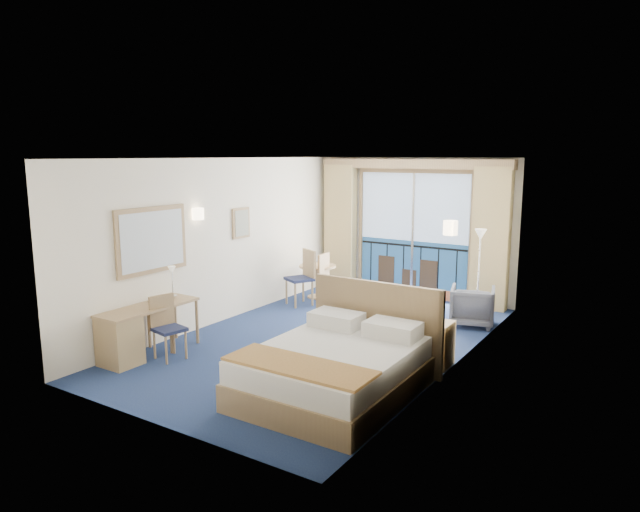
{
  "coord_description": "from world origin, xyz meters",
  "views": [
    {
      "loc": [
        4.36,
        -6.98,
        2.75
      ],
      "look_at": [
        -0.22,
        0.2,
        1.23
      ],
      "focal_mm": 32.0,
      "sensor_mm": 36.0,
      "label": 1
    }
  ],
  "objects_px": {
    "table_chair_b": "(304,274)",
    "round_table": "(317,273)",
    "armchair": "(472,306)",
    "desk": "(126,335)",
    "bed": "(336,367)",
    "desk_chair": "(166,323)",
    "floor_lamp": "(480,251)",
    "table_chair_a": "(329,275)",
    "nightstand": "(433,343)"
  },
  "relations": [
    {
      "from": "armchair",
      "to": "table_chair_a",
      "type": "distance_m",
      "value": 2.75
    },
    {
      "from": "nightstand",
      "to": "round_table",
      "type": "relative_size",
      "value": 0.83
    },
    {
      "from": "desk",
      "to": "round_table",
      "type": "distance_m",
      "value": 4.35
    },
    {
      "from": "desk",
      "to": "table_chair_a",
      "type": "bearing_deg",
      "value": 81.54
    },
    {
      "from": "desk_chair",
      "to": "table_chair_a",
      "type": "bearing_deg",
      "value": 7.23
    },
    {
      "from": "desk_chair",
      "to": "table_chair_a",
      "type": "xyz_separation_m",
      "value": [
        0.31,
        3.73,
        0.03
      ]
    },
    {
      "from": "desk",
      "to": "table_chair_b",
      "type": "bearing_deg",
      "value": 85.47
    },
    {
      "from": "bed",
      "to": "desk",
      "type": "xyz_separation_m",
      "value": [
        -2.88,
        -0.64,
        0.06
      ]
    },
    {
      "from": "round_table",
      "to": "table_chair_b",
      "type": "height_order",
      "value": "table_chair_b"
    },
    {
      "from": "floor_lamp",
      "to": "desk_chair",
      "type": "bearing_deg",
      "value": -126.55
    },
    {
      "from": "table_chair_a",
      "to": "desk",
      "type": "bearing_deg",
      "value": 167.12
    },
    {
      "from": "armchair",
      "to": "desk_chair",
      "type": "distance_m",
      "value": 4.83
    },
    {
      "from": "bed",
      "to": "armchair",
      "type": "relative_size",
      "value": 3.09
    },
    {
      "from": "desk_chair",
      "to": "table_chair_a",
      "type": "relative_size",
      "value": 0.94
    },
    {
      "from": "floor_lamp",
      "to": "table_chair_b",
      "type": "relative_size",
      "value": 1.51
    },
    {
      "from": "table_chair_a",
      "to": "desk_chair",
      "type": "bearing_deg",
      "value": 170.89
    },
    {
      "from": "desk",
      "to": "table_chair_b",
      "type": "relative_size",
      "value": 1.44
    },
    {
      "from": "armchair",
      "to": "round_table",
      "type": "bearing_deg",
      "value": -18.87
    },
    {
      "from": "bed",
      "to": "desk_chair",
      "type": "height_order",
      "value": "bed"
    },
    {
      "from": "table_chair_a",
      "to": "floor_lamp",
      "type": "bearing_deg",
      "value": -87.06
    },
    {
      "from": "desk_chair",
      "to": "floor_lamp",
      "type": "bearing_deg",
      "value": -24.63
    },
    {
      "from": "bed",
      "to": "table_chair_b",
      "type": "height_order",
      "value": "bed"
    },
    {
      "from": "floor_lamp",
      "to": "table_chair_a",
      "type": "distance_m",
      "value": 2.82
    },
    {
      "from": "bed",
      "to": "table_chair_b",
      "type": "relative_size",
      "value": 2.12
    },
    {
      "from": "nightstand",
      "to": "round_table",
      "type": "distance_m",
      "value": 3.94
    },
    {
      "from": "bed",
      "to": "armchair",
      "type": "bearing_deg",
      "value": 82.33
    },
    {
      "from": "bed",
      "to": "round_table",
      "type": "height_order",
      "value": "bed"
    },
    {
      "from": "floor_lamp",
      "to": "table_chair_a",
      "type": "height_order",
      "value": "floor_lamp"
    },
    {
      "from": "nightstand",
      "to": "table_chair_b",
      "type": "relative_size",
      "value": 0.58
    },
    {
      "from": "nightstand",
      "to": "desk_chair",
      "type": "distance_m",
      "value": 3.61
    },
    {
      "from": "floor_lamp",
      "to": "table_chair_b",
      "type": "height_order",
      "value": "floor_lamp"
    },
    {
      "from": "table_chair_b",
      "to": "desk",
      "type": "bearing_deg",
      "value": -66.9
    },
    {
      "from": "desk_chair",
      "to": "round_table",
      "type": "xyz_separation_m",
      "value": [
        -0.07,
        3.92,
        -0.01
      ]
    },
    {
      "from": "desk",
      "to": "desk_chair",
      "type": "height_order",
      "value": "desk_chair"
    },
    {
      "from": "bed",
      "to": "armchair",
      "type": "xyz_separation_m",
      "value": [
        0.47,
        3.53,
        -0.0
      ]
    },
    {
      "from": "armchair",
      "to": "desk",
      "type": "xyz_separation_m",
      "value": [
        -3.36,
        -4.17,
        0.06
      ]
    },
    {
      "from": "bed",
      "to": "round_table",
      "type": "relative_size",
      "value": 3.05
    },
    {
      "from": "table_chair_b",
      "to": "round_table",
      "type": "bearing_deg",
      "value": 123.51
    },
    {
      "from": "bed",
      "to": "floor_lamp",
      "type": "bearing_deg",
      "value": 83.31
    },
    {
      "from": "round_table",
      "to": "bed",
      "type": "bearing_deg",
      "value": -54.47
    },
    {
      "from": "table_chair_a",
      "to": "table_chair_b",
      "type": "bearing_deg",
      "value": 135.45
    },
    {
      "from": "nightstand",
      "to": "bed",
      "type": "bearing_deg",
      "value": -112.32
    },
    {
      "from": "floor_lamp",
      "to": "bed",
      "type": "bearing_deg",
      "value": -96.69
    },
    {
      "from": "table_chair_b",
      "to": "desk_chair",
      "type": "bearing_deg",
      "value": -62.16
    },
    {
      "from": "nightstand",
      "to": "armchair",
      "type": "xyz_separation_m",
      "value": [
        -0.13,
        2.05,
        0.02
      ]
    },
    {
      "from": "round_table",
      "to": "nightstand",
      "type": "bearing_deg",
      "value": -34.34
    },
    {
      "from": "armchair",
      "to": "desk",
      "type": "bearing_deg",
      "value": 35.48
    },
    {
      "from": "floor_lamp",
      "to": "table_chair_a",
      "type": "bearing_deg",
      "value": -172.64
    },
    {
      "from": "nightstand",
      "to": "desk",
      "type": "xyz_separation_m",
      "value": [
        -3.49,
        -2.12,
        0.09
      ]
    },
    {
      "from": "floor_lamp",
      "to": "round_table",
      "type": "distance_m",
      "value": 3.18
    }
  ]
}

